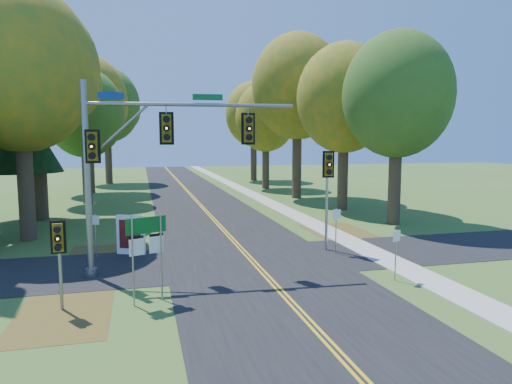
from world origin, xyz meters
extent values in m
plane|color=#386122|center=(0.00, 0.00, 0.00)|extent=(160.00, 160.00, 0.00)
cube|color=black|center=(0.00, 0.00, 0.01)|extent=(8.00, 160.00, 0.02)
cube|color=black|center=(0.00, 2.00, 0.01)|extent=(60.00, 6.00, 0.02)
cube|color=gold|center=(-0.10, 0.00, 0.03)|extent=(0.10, 160.00, 0.01)
cube|color=gold|center=(0.10, 0.00, 0.03)|extent=(0.10, 160.00, 0.01)
cube|color=#9E998E|center=(6.20, 0.00, 0.03)|extent=(1.60, 160.00, 0.06)
cube|color=brown|center=(-6.50, 4.00, 0.01)|extent=(4.00, 6.00, 0.00)
cube|color=brown|center=(6.80, 6.00, 0.01)|extent=(3.50, 8.00, 0.00)
cube|color=brown|center=(-7.50, -3.00, 0.01)|extent=(3.00, 5.00, 0.00)
cylinder|color=#38281C|center=(-11.20, 9.30, 3.38)|extent=(0.86, 0.86, 6.75)
ellipsoid|color=#A87716|center=(-11.20, 9.30, 9.55)|extent=(8.00, 8.00, 9.20)
sphere|color=#A87716|center=(-9.60, 10.50, 8.75)|extent=(4.80, 4.80, 4.80)
cylinder|color=#38281C|center=(11.50, 8.70, 3.04)|extent=(0.83, 0.83, 6.08)
ellipsoid|color=#396620|center=(11.50, 8.70, 8.60)|extent=(7.20, 7.20, 8.28)
sphere|color=#396620|center=(12.94, 9.78, 7.88)|extent=(4.32, 4.32, 4.32)
sphere|color=#396620|center=(10.24, 7.98, 9.32)|extent=(3.96, 3.96, 3.96)
cylinder|color=#38281C|center=(-11.80, 16.20, 3.71)|extent=(0.89, 0.89, 7.42)
ellipsoid|color=#A87716|center=(-11.80, 16.20, 10.43)|extent=(8.60, 8.60, 9.89)
sphere|color=#A87716|center=(-10.08, 17.49, 9.57)|extent=(5.16, 5.16, 5.16)
sphere|color=#A87716|center=(-13.30, 15.34, 11.29)|extent=(4.73, 4.73, 4.73)
cylinder|color=#38281C|center=(10.90, 15.50, 3.15)|extent=(0.84, 0.84, 6.30)
ellipsoid|color=#A87716|center=(10.90, 15.50, 8.96)|extent=(7.60, 7.60, 8.74)
sphere|color=#A87716|center=(12.42, 16.64, 8.20)|extent=(4.56, 4.56, 4.56)
sphere|color=#A87716|center=(9.57, 14.74, 9.72)|extent=(4.18, 4.18, 4.18)
cylinder|color=#38281C|center=(-9.60, 24.40, 2.81)|extent=(0.81, 0.81, 5.62)
ellipsoid|color=#396620|center=(-9.60, 24.40, 8.00)|extent=(6.80, 6.80, 7.82)
sphere|color=#396620|center=(-8.24, 25.42, 7.33)|extent=(4.08, 4.08, 4.08)
sphere|color=#396620|center=(-10.79, 23.72, 8.69)|extent=(3.74, 3.74, 3.74)
cylinder|color=#38281C|center=(9.80, 23.60, 3.83)|extent=(0.90, 0.90, 7.65)
ellipsoid|color=#A87716|center=(9.80, 23.60, 10.73)|extent=(8.80, 8.80, 10.12)
sphere|color=#A87716|center=(11.56, 24.92, 9.85)|extent=(5.28, 5.28, 5.28)
sphere|color=#A87716|center=(8.26, 22.72, 11.61)|extent=(4.84, 4.84, 4.84)
cylinder|color=#38281C|center=(-10.20, 33.10, 3.49)|extent=(0.87, 0.87, 6.98)
ellipsoid|color=#A87716|center=(-10.20, 33.10, 9.85)|extent=(8.20, 8.20, 9.43)
sphere|color=#A87716|center=(-8.56, 34.33, 9.03)|extent=(4.92, 4.92, 4.92)
sphere|color=#A87716|center=(-11.63, 32.28, 10.67)|extent=(4.51, 4.51, 4.51)
cylinder|color=#38281C|center=(9.20, 32.80, 2.93)|extent=(0.82, 0.82, 5.85)
ellipsoid|color=#A87716|center=(9.20, 32.80, 8.30)|extent=(7.00, 7.00, 8.05)
sphere|color=#A87716|center=(10.60, 33.85, 7.60)|extent=(4.20, 4.20, 4.20)
sphere|color=#A87716|center=(7.97, 32.10, 9.00)|extent=(3.85, 3.85, 3.85)
cylinder|color=#38281C|center=(-9.00, 44.00, 3.60)|extent=(0.88, 0.88, 7.20)
ellipsoid|color=#396620|center=(-9.00, 44.00, 10.14)|extent=(8.40, 8.40, 9.66)
sphere|color=#396620|center=(-7.32, 45.26, 9.30)|extent=(5.04, 5.04, 5.04)
sphere|color=#396620|center=(-10.47, 43.16, 10.98)|extent=(4.62, 4.62, 4.62)
cylinder|color=#38281C|center=(10.40, 43.50, 3.26)|extent=(0.85, 0.85, 6.53)
ellipsoid|color=#A87716|center=(10.40, 43.50, 9.26)|extent=(7.80, 7.80, 8.97)
sphere|color=#A87716|center=(11.96, 44.67, 8.47)|extent=(4.68, 4.68, 4.68)
sphere|color=#A87716|center=(9.04, 42.72, 10.04)|extent=(4.29, 4.29, 4.29)
cylinder|color=#38281C|center=(-13.00, 16.00, 1.71)|extent=(0.50, 0.50, 3.42)
cone|color=black|center=(-13.00, 16.00, 6.15)|extent=(5.60, 5.60, 5.45)
cone|color=black|center=(-13.00, 16.00, 10.04)|extent=(4.57, 4.57, 5.45)
cone|color=black|center=(-13.00, 16.00, 13.94)|extent=(3.55, 3.55, 5.45)
cylinder|color=gray|center=(-7.05, 1.11, 4.00)|extent=(0.25, 0.25, 8.01)
cylinder|color=gray|center=(-7.05, 1.11, 0.17)|extent=(0.50, 0.50, 0.34)
cylinder|color=gray|center=(-2.77, 0.87, 7.09)|extent=(8.57, 0.63, 0.16)
cylinder|color=gray|center=(-5.79, 1.04, 5.95)|extent=(2.59, 0.24, 2.36)
cylinder|color=gray|center=(-3.85, 0.93, 6.89)|extent=(0.05, 0.05, 0.41)
cube|color=#72590C|center=(-3.85, 0.93, 6.11)|extent=(0.41, 0.36, 1.14)
cube|color=black|center=(-3.85, 0.93, 6.11)|extent=(0.60, 0.07, 1.35)
sphere|color=orange|center=(-3.87, 0.67, 6.11)|extent=(0.21, 0.21, 0.21)
cylinder|color=black|center=(-3.87, 0.67, 6.47)|extent=(0.28, 0.20, 0.27)
cylinder|color=black|center=(-3.87, 0.67, 6.11)|extent=(0.28, 0.20, 0.27)
cylinder|color=black|center=(-3.87, 0.67, 5.74)|extent=(0.28, 0.20, 0.27)
cylinder|color=gray|center=(-0.43, 0.74, 6.89)|extent=(0.05, 0.05, 0.41)
cube|color=#72590C|center=(-0.43, 0.74, 6.11)|extent=(0.41, 0.36, 1.14)
cube|color=black|center=(-0.43, 0.74, 6.11)|extent=(0.60, 0.07, 1.35)
sphere|color=orange|center=(-0.44, 0.48, 6.11)|extent=(0.21, 0.21, 0.21)
cylinder|color=black|center=(-0.44, 0.48, 6.47)|extent=(0.28, 0.20, 0.27)
cylinder|color=black|center=(-0.44, 0.48, 6.11)|extent=(0.28, 0.20, 0.27)
cylinder|color=black|center=(-0.44, 0.48, 5.74)|extent=(0.28, 0.20, 0.27)
cube|color=#72590C|center=(-6.77, 0.92, 5.38)|extent=(0.41, 0.36, 1.14)
cube|color=black|center=(-6.77, 0.92, 5.38)|extent=(0.60, 0.07, 1.35)
sphere|color=orange|center=(-6.79, 0.66, 5.38)|extent=(0.21, 0.21, 0.21)
cylinder|color=black|center=(-6.79, 0.66, 5.74)|extent=(0.28, 0.20, 0.27)
cylinder|color=black|center=(-6.79, 0.66, 5.38)|extent=(0.28, 0.20, 0.27)
cylinder|color=black|center=(-6.79, 0.66, 5.01)|extent=(0.28, 0.20, 0.27)
cube|color=navy|center=(-6.02, 1.05, 7.41)|extent=(1.03, 0.10, 0.25)
cube|color=#0C5926|center=(-2.14, 0.84, 7.41)|extent=(1.26, 0.11, 0.25)
cylinder|color=#94969C|center=(4.20, 2.96, 2.50)|extent=(0.14, 0.14, 4.99)
cube|color=#72590C|center=(4.15, 2.72, 4.43)|extent=(0.45, 0.42, 1.13)
cube|color=black|center=(4.15, 2.72, 4.43)|extent=(0.58, 0.16, 1.34)
sphere|color=orange|center=(4.09, 2.47, 4.43)|extent=(0.20, 0.20, 0.20)
cylinder|color=black|center=(4.09, 2.47, 4.79)|extent=(0.31, 0.24, 0.27)
cylinder|color=black|center=(4.09, 2.47, 4.43)|extent=(0.31, 0.24, 0.27)
cylinder|color=black|center=(4.09, 2.47, 4.06)|extent=(0.31, 0.24, 0.27)
cylinder|color=gray|center=(-7.61, -2.61, 1.48)|extent=(0.11, 0.11, 2.96)
cube|color=#72590C|center=(-7.59, -2.81, 2.50)|extent=(0.34, 0.30, 0.93)
cube|color=black|center=(-7.59, -2.81, 2.50)|extent=(0.48, 0.07, 1.09)
sphere|color=orange|center=(-7.57, -3.03, 2.50)|extent=(0.17, 0.17, 0.17)
cylinder|color=black|center=(-7.57, -3.03, 2.80)|extent=(0.23, 0.17, 0.22)
cylinder|color=black|center=(-7.57, -3.03, 2.50)|extent=(0.23, 0.17, 0.22)
cylinder|color=black|center=(-7.57, -3.03, 2.20)|extent=(0.23, 0.17, 0.22)
cylinder|color=gray|center=(-5.28, -2.86, 1.55)|extent=(0.06, 0.06, 3.09)
cylinder|color=gray|center=(-4.32, -2.48, 1.55)|extent=(0.06, 0.06, 3.09)
cube|color=#0C561A|center=(-4.81, -2.64, 2.73)|extent=(1.36, 0.57, 0.57)
cube|color=silver|center=(-4.81, -2.64, 2.73)|extent=(1.15, 0.46, 0.08)
cube|color=silver|center=(-5.15, -2.77, 2.01)|extent=(0.49, 0.23, 0.57)
cube|color=black|center=(-5.15, -2.77, 2.35)|extent=(0.48, 0.20, 0.10)
cube|color=silver|center=(-4.48, -2.51, 2.01)|extent=(0.49, 0.23, 0.57)
cube|color=black|center=(-4.48, -2.51, 2.35)|extent=(0.48, 0.20, 0.10)
cube|color=white|center=(-5.50, 4.48, 0.98)|extent=(1.38, 0.73, 1.96)
cube|color=maroon|center=(-5.54, 4.38, 1.04)|extent=(1.01, 0.44, 1.42)
cube|color=white|center=(-6.00, 4.69, 0.16)|extent=(0.11, 0.11, 0.33)
cube|color=white|center=(-5.00, 4.27, 0.16)|extent=(0.11, 0.11, 0.33)
cylinder|color=gray|center=(4.36, 2.13, 1.15)|extent=(0.05, 0.05, 2.30)
cube|color=white|center=(4.36, 2.11, 1.99)|extent=(0.44, 0.10, 0.47)
cylinder|color=gray|center=(4.86, -2.53, 1.06)|extent=(0.05, 0.05, 2.12)
cube|color=silver|center=(4.87, -2.55, 1.83)|extent=(0.39, 0.16, 0.43)
cylinder|color=gray|center=(-7.10, 4.02, 1.08)|extent=(0.05, 0.05, 2.17)
cube|color=silver|center=(-7.10, 4.00, 1.87)|extent=(0.39, 0.19, 0.44)
camera|label=1|loc=(-4.93, -18.43, 5.62)|focal=32.00mm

